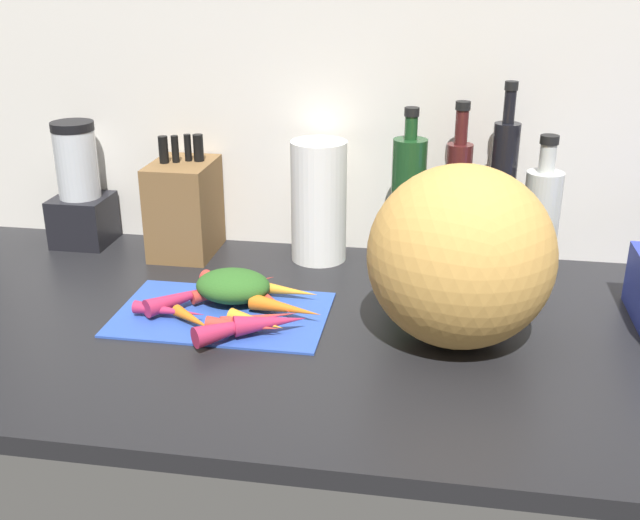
{
  "coord_description": "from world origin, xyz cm",
  "views": [
    {
      "loc": [
        20.33,
        -116.39,
        59.19
      ],
      "look_at": [
        1.05,
        -0.51,
        11.86
      ],
      "focal_mm": 42.69,
      "sensor_mm": 36.0,
      "label": 1
    }
  ],
  "objects_px": {
    "carrot_7": "(193,319)",
    "carrot_9": "(292,291)",
    "carrot_1": "(241,326)",
    "carrot_2": "(189,296)",
    "carrot_12": "(271,322)",
    "winter_squash": "(460,257)",
    "carrot_0": "(259,318)",
    "carrot_6": "(234,287)",
    "carrot_8": "(268,299)",
    "carrot_11": "(224,287)",
    "carrot_5": "(286,308)",
    "bottle_2": "(501,195)",
    "cutting_board": "(223,312)",
    "blender_appliance": "(80,192)",
    "paper_towel_roll": "(319,202)",
    "carrot_3": "(170,311)",
    "bottle_1": "(456,200)",
    "bottle_3": "(540,221)",
    "bottle_0": "(408,203)",
    "knife_block": "(184,207)",
    "carrot_10": "(243,326)",
    "carrot_4": "(257,322)"
  },
  "relations": [
    {
      "from": "carrot_11",
      "to": "carrot_12",
      "type": "bearing_deg",
      "value": -48.85
    },
    {
      "from": "bottle_1",
      "to": "bottle_2",
      "type": "height_order",
      "value": "bottle_2"
    },
    {
      "from": "winter_squash",
      "to": "knife_block",
      "type": "height_order",
      "value": "winter_squash"
    },
    {
      "from": "cutting_board",
      "to": "carrot_8",
      "type": "relative_size",
      "value": 2.56
    },
    {
      "from": "paper_towel_roll",
      "to": "carrot_9",
      "type": "bearing_deg",
      "value": -93.8
    },
    {
      "from": "carrot_0",
      "to": "winter_squash",
      "type": "xyz_separation_m",
      "value": [
        0.33,
        0.01,
        0.13
      ]
    },
    {
      "from": "knife_block",
      "to": "winter_squash",
      "type": "bearing_deg",
      "value": -28.9
    },
    {
      "from": "bottle_1",
      "to": "cutting_board",
      "type": "bearing_deg",
      "value": -143.22
    },
    {
      "from": "carrot_7",
      "to": "bottle_0",
      "type": "xyz_separation_m",
      "value": [
        0.34,
        0.33,
        0.12
      ]
    },
    {
      "from": "carrot_7",
      "to": "knife_block",
      "type": "distance_m",
      "value": 0.38
    },
    {
      "from": "winter_squash",
      "to": "bottle_0",
      "type": "distance_m",
      "value": 0.31
    },
    {
      "from": "knife_block",
      "to": "bottle_2",
      "type": "height_order",
      "value": "bottle_2"
    },
    {
      "from": "carrot_6",
      "to": "bottle_1",
      "type": "relative_size",
      "value": 0.51
    },
    {
      "from": "carrot_1",
      "to": "blender_appliance",
      "type": "distance_m",
      "value": 0.61
    },
    {
      "from": "carrot_3",
      "to": "carrot_4",
      "type": "distance_m",
      "value": 0.16
    },
    {
      "from": "carrot_3",
      "to": "carrot_11",
      "type": "relative_size",
      "value": 1.04
    },
    {
      "from": "cutting_board",
      "to": "carrot_5",
      "type": "height_order",
      "value": "carrot_5"
    },
    {
      "from": "carrot_5",
      "to": "bottle_1",
      "type": "relative_size",
      "value": 0.4
    },
    {
      "from": "cutting_board",
      "to": "blender_appliance",
      "type": "bearing_deg",
      "value": 143.21
    },
    {
      "from": "carrot_8",
      "to": "bottle_3",
      "type": "relative_size",
      "value": 0.51
    },
    {
      "from": "bottle_1",
      "to": "bottle_3",
      "type": "xyz_separation_m",
      "value": [
        0.16,
        -0.03,
        -0.02
      ]
    },
    {
      "from": "carrot_1",
      "to": "carrot_7",
      "type": "distance_m",
      "value": 0.09
    },
    {
      "from": "bottle_1",
      "to": "carrot_5",
      "type": "bearing_deg",
      "value": -133.29
    },
    {
      "from": "carrot_0",
      "to": "carrot_5",
      "type": "bearing_deg",
      "value": 42.2
    },
    {
      "from": "carrot_1",
      "to": "carrot_6",
      "type": "xyz_separation_m",
      "value": [
        -0.06,
        0.16,
        -0.01
      ]
    },
    {
      "from": "carrot_11",
      "to": "knife_block",
      "type": "bearing_deg",
      "value": 124.12
    },
    {
      "from": "carrot_4",
      "to": "bottle_0",
      "type": "bearing_deg",
      "value": 55.09
    },
    {
      "from": "carrot_9",
      "to": "bottle_0",
      "type": "bearing_deg",
      "value": 44.02
    },
    {
      "from": "carrot_6",
      "to": "bottle_3",
      "type": "height_order",
      "value": "bottle_3"
    },
    {
      "from": "carrot_11",
      "to": "paper_towel_roll",
      "type": "bearing_deg",
      "value": 57.83
    },
    {
      "from": "carrot_7",
      "to": "carrot_9",
      "type": "xyz_separation_m",
      "value": [
        0.14,
        0.14,
        0.0
      ]
    },
    {
      "from": "carrot_12",
      "to": "winter_squash",
      "type": "height_order",
      "value": "winter_squash"
    },
    {
      "from": "winter_squash",
      "to": "blender_appliance",
      "type": "distance_m",
      "value": 0.87
    },
    {
      "from": "carrot_2",
      "to": "knife_block",
      "type": "relative_size",
      "value": 0.67
    },
    {
      "from": "carrot_6",
      "to": "carrot_2",
      "type": "bearing_deg",
      "value": -138.33
    },
    {
      "from": "paper_towel_roll",
      "to": "carrot_5",
      "type": "bearing_deg",
      "value": -91.57
    },
    {
      "from": "carrot_8",
      "to": "winter_squash",
      "type": "height_order",
      "value": "winter_squash"
    },
    {
      "from": "paper_towel_roll",
      "to": "carrot_3",
      "type": "bearing_deg",
      "value": -121.79
    },
    {
      "from": "carrot_8",
      "to": "carrot_11",
      "type": "relative_size",
      "value": 1.14
    },
    {
      "from": "carrot_0",
      "to": "carrot_10",
      "type": "distance_m",
      "value": 0.05
    },
    {
      "from": "blender_appliance",
      "to": "bottle_3",
      "type": "height_order",
      "value": "bottle_3"
    },
    {
      "from": "carrot_7",
      "to": "bottle_2",
      "type": "relative_size",
      "value": 0.27
    },
    {
      "from": "carrot_5",
      "to": "bottle_2",
      "type": "bearing_deg",
      "value": 37.76
    },
    {
      "from": "carrot_11",
      "to": "carrot_1",
      "type": "bearing_deg",
      "value": -64.9
    },
    {
      "from": "winter_squash",
      "to": "carrot_9",
      "type": "bearing_deg",
      "value": 160.15
    },
    {
      "from": "carrot_11",
      "to": "bottle_2",
      "type": "distance_m",
      "value": 0.56
    },
    {
      "from": "cutting_board",
      "to": "bottle_2",
      "type": "height_order",
      "value": "bottle_2"
    },
    {
      "from": "paper_towel_roll",
      "to": "bottle_1",
      "type": "height_order",
      "value": "bottle_1"
    },
    {
      "from": "carrot_1",
      "to": "carrot_2",
      "type": "distance_m",
      "value": 0.16
    },
    {
      "from": "carrot_4",
      "to": "carrot_11",
      "type": "bearing_deg",
      "value": 125.68
    }
  ]
}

